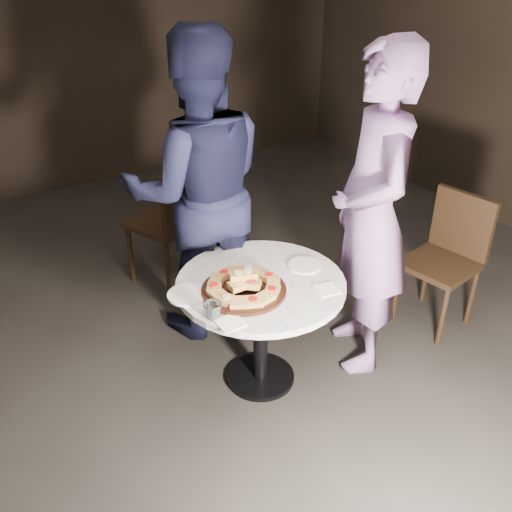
{
  "coord_description": "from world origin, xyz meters",
  "views": [
    {
      "loc": [
        -1.22,
        -2.14,
        2.32
      ],
      "look_at": [
        0.1,
        0.09,
        0.81
      ],
      "focal_mm": 40.0,
      "sensor_mm": 36.0,
      "label": 1
    }
  ],
  "objects_px": {
    "table": "(261,301)",
    "chair_far": "(173,217)",
    "chair_right": "(449,251)",
    "focaccia_pile": "(244,283)",
    "diner_teal": "(371,216)",
    "water_glass": "(213,311)",
    "diner_navy": "(198,191)",
    "serving_board": "(244,290)"
  },
  "relations": [
    {
      "from": "serving_board",
      "to": "chair_far",
      "type": "relative_size",
      "value": 0.47
    },
    {
      "from": "focaccia_pile",
      "to": "chair_far",
      "type": "xyz_separation_m",
      "value": [
        0.14,
        1.27,
        -0.19
      ]
    },
    {
      "from": "table",
      "to": "chair_far",
      "type": "distance_m",
      "value": 1.23
    },
    {
      "from": "serving_board",
      "to": "diner_teal",
      "type": "bearing_deg",
      "value": -3.55
    },
    {
      "from": "diner_navy",
      "to": "chair_right",
      "type": "bearing_deg",
      "value": 168.71
    },
    {
      "from": "serving_board",
      "to": "water_glass",
      "type": "height_order",
      "value": "water_glass"
    },
    {
      "from": "water_glass",
      "to": "diner_teal",
      "type": "bearing_deg",
      "value": 4.04
    },
    {
      "from": "serving_board",
      "to": "chair_far",
      "type": "xyz_separation_m",
      "value": [
        0.14,
        1.28,
        -0.15
      ]
    },
    {
      "from": "chair_far",
      "to": "diner_navy",
      "type": "height_order",
      "value": "diner_navy"
    },
    {
      "from": "water_glass",
      "to": "diner_teal",
      "type": "distance_m",
      "value": 1.04
    },
    {
      "from": "focaccia_pile",
      "to": "diner_navy",
      "type": "distance_m",
      "value": 0.77
    },
    {
      "from": "chair_far",
      "to": "diner_teal",
      "type": "xyz_separation_m",
      "value": [
        0.63,
        -1.32,
        0.41
      ]
    },
    {
      "from": "serving_board",
      "to": "water_glass",
      "type": "xyz_separation_m",
      "value": [
        -0.24,
        -0.12,
        0.03
      ]
    },
    {
      "from": "focaccia_pile",
      "to": "diner_navy",
      "type": "relative_size",
      "value": 0.21
    },
    {
      "from": "focaccia_pile",
      "to": "diner_navy",
      "type": "height_order",
      "value": "diner_navy"
    },
    {
      "from": "table",
      "to": "water_glass",
      "type": "xyz_separation_m",
      "value": [
        -0.36,
        -0.16,
        0.17
      ]
    },
    {
      "from": "chair_right",
      "to": "chair_far",
      "type": "bearing_deg",
      "value": -145.79
    },
    {
      "from": "chair_far",
      "to": "diner_teal",
      "type": "distance_m",
      "value": 1.52
    },
    {
      "from": "focaccia_pile",
      "to": "chair_right",
      "type": "xyz_separation_m",
      "value": [
        1.49,
        -0.03,
        -0.23
      ]
    },
    {
      "from": "water_glass",
      "to": "diner_navy",
      "type": "height_order",
      "value": "diner_navy"
    },
    {
      "from": "serving_board",
      "to": "chair_right",
      "type": "xyz_separation_m",
      "value": [
        1.5,
        -0.03,
        -0.19
      ]
    },
    {
      "from": "serving_board",
      "to": "water_glass",
      "type": "distance_m",
      "value": 0.27
    },
    {
      "from": "focaccia_pile",
      "to": "diner_teal",
      "type": "bearing_deg",
      "value": -3.69
    },
    {
      "from": "table",
      "to": "chair_right",
      "type": "distance_m",
      "value": 1.37
    },
    {
      "from": "diner_navy",
      "to": "diner_teal",
      "type": "relative_size",
      "value": 1.01
    },
    {
      "from": "chair_right",
      "to": "serving_board",
      "type": "bearing_deg",
      "value": -102.91
    },
    {
      "from": "chair_right",
      "to": "diner_navy",
      "type": "height_order",
      "value": "diner_navy"
    },
    {
      "from": "chair_far",
      "to": "diner_navy",
      "type": "relative_size",
      "value": 0.49
    },
    {
      "from": "table",
      "to": "chair_far",
      "type": "xyz_separation_m",
      "value": [
        0.02,
        1.23,
        -0.02
      ]
    },
    {
      "from": "chair_far",
      "to": "chair_right",
      "type": "relative_size",
      "value": 1.06
    },
    {
      "from": "table",
      "to": "chair_far",
      "type": "height_order",
      "value": "chair_far"
    },
    {
      "from": "focaccia_pile",
      "to": "table",
      "type": "bearing_deg",
      "value": 18.29
    },
    {
      "from": "water_glass",
      "to": "chair_far",
      "type": "xyz_separation_m",
      "value": [
        0.38,
        1.39,
        -0.19
      ]
    },
    {
      "from": "table",
      "to": "chair_right",
      "type": "relative_size",
      "value": 1.37
    },
    {
      "from": "chair_far",
      "to": "diner_navy",
      "type": "xyz_separation_m",
      "value": [
        -0.04,
        -0.54,
        0.41
      ]
    },
    {
      "from": "serving_board",
      "to": "chair_right",
      "type": "relative_size",
      "value": 0.5
    },
    {
      "from": "table",
      "to": "serving_board",
      "type": "xyz_separation_m",
      "value": [
        -0.13,
        -0.04,
        0.14
      ]
    },
    {
      "from": "water_glass",
      "to": "diner_teal",
      "type": "height_order",
      "value": "diner_teal"
    },
    {
      "from": "table",
      "to": "water_glass",
      "type": "bearing_deg",
      "value": -155.93
    },
    {
      "from": "focaccia_pile",
      "to": "chair_far",
      "type": "distance_m",
      "value": 1.3
    },
    {
      "from": "diner_teal",
      "to": "chair_far",
      "type": "bearing_deg",
      "value": -130.43
    },
    {
      "from": "chair_far",
      "to": "chair_right",
      "type": "bearing_deg",
      "value": 111.48
    }
  ]
}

